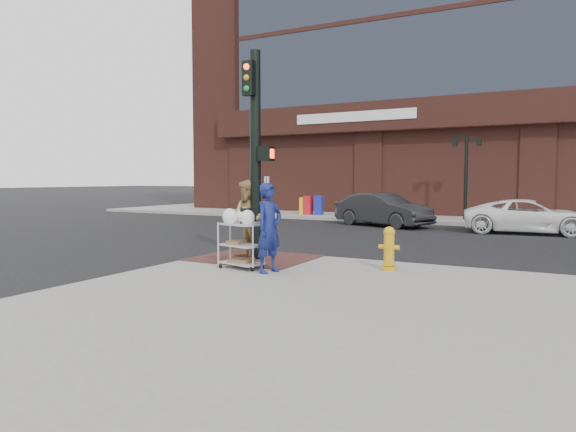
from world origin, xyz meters
The scene contains 15 objects.
ground centered at (0.00, 0.00, 0.00)m, with size 220.00×220.00×0.00m, color black.
brick_curb_ramp centered at (-0.60, 0.90, 0.16)m, with size 2.80×2.40×0.01m, color #4D2924.
bank_building centered at (5.00, 31.00, 14.15)m, with size 42.00×26.00×28.00m, color brown.
lamp_post centered at (2.00, 16.00, 2.62)m, with size 1.32×0.22×4.00m.
parking_sign centered at (-8.50, 15.00, 1.25)m, with size 0.05×0.05×2.20m, color black.
traffic_signal_pole centered at (-0.48, 0.77, 2.83)m, with size 0.61×0.51×5.00m.
woman_blue centered at (0.70, -0.62, 1.09)m, with size 0.68×0.45×1.87m, color navy.
pedestrian_tan centered at (-0.68, 0.72, 1.12)m, with size 0.94×0.73×1.93m, color tan.
sedan_dark centered at (-0.90, 12.25, 0.74)m, with size 1.56×4.47×1.47m, color black.
minivan_white centered at (5.00, 11.91, 0.66)m, with size 2.18×4.73×1.31m, color white.
utility_cart centered at (-0.09, -0.47, 0.75)m, with size 1.05×0.74×1.33m.
fire_hydrant centered at (2.83, 0.82, 0.63)m, with size 0.44×0.31×0.94m.
newsbox_red centered at (-6.16, 15.47, 0.66)m, with size 0.43×0.39×1.03m, color red.
newsbox_yellow centered at (-6.44, 15.54, 0.62)m, with size 0.39×0.35×0.93m, color yellow.
newsbox_blue centered at (-5.55, 15.56, 0.67)m, with size 0.44×0.40×1.05m, color #17239B.
Camera 1 is at (6.02, -9.81, 2.10)m, focal length 32.00 mm.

